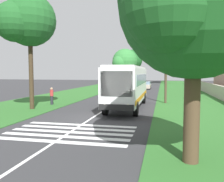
# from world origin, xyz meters

# --- Properties ---
(ground) EXTENTS (160.00, 160.00, 0.00)m
(ground) POSITION_xyz_m (0.00, 0.00, 0.00)
(ground) COLOR #333335
(grass_verge_left) EXTENTS (120.00, 8.00, 0.04)m
(grass_verge_left) POSITION_xyz_m (15.00, 8.20, 0.02)
(grass_verge_left) COLOR #2D6628
(grass_verge_left) RESTS_ON ground
(grass_verge_right) EXTENTS (120.00, 8.00, 0.04)m
(grass_verge_right) POSITION_xyz_m (15.00, -8.20, 0.02)
(grass_verge_right) COLOR #2D6628
(grass_verge_right) RESTS_ON ground
(centre_line) EXTENTS (110.00, 0.16, 0.01)m
(centre_line) POSITION_xyz_m (15.00, 0.00, 0.00)
(centre_line) COLOR silver
(centre_line) RESTS_ON ground
(coach_bus) EXTENTS (11.16, 2.62, 3.73)m
(coach_bus) POSITION_xyz_m (5.04, -1.80, 2.15)
(coach_bus) COLOR white
(coach_bus) RESTS_ON ground
(zebra_crossing) EXTENTS (4.05, 6.80, 0.01)m
(zebra_crossing) POSITION_xyz_m (-4.26, 0.00, 0.00)
(zebra_crossing) COLOR silver
(zebra_crossing) RESTS_ON ground
(trailing_car_0) EXTENTS (4.30, 1.78, 1.43)m
(trailing_car_0) POSITION_xyz_m (22.48, 1.64, 0.67)
(trailing_car_0) COLOR navy
(trailing_car_0) RESTS_ON ground
(trailing_car_1) EXTENTS (4.30, 1.78, 1.43)m
(trailing_car_1) POSITION_xyz_m (30.46, -1.67, 0.67)
(trailing_car_1) COLOR #B7A893
(trailing_car_1) RESTS_ON ground
(roadside_tree_left_0) EXTENTS (5.37, 4.53, 9.83)m
(roadside_tree_left_0) POSITION_xyz_m (2.41, 6.46, 7.50)
(roadside_tree_left_0) COLOR #3D2D1E
(roadside_tree_left_0) RESTS_ON grass_verge_left
(roadside_tree_left_1) EXTENTS (8.38, 6.71, 10.53)m
(roadside_tree_left_1) POSITION_xyz_m (61.62, 5.25, 7.01)
(roadside_tree_left_1) COLOR #3D2D1E
(roadside_tree_left_1) RESTS_ON grass_verge_left
(roadside_tree_left_2) EXTENTS (8.29, 7.29, 10.06)m
(roadside_tree_left_2) POSITION_xyz_m (53.18, 6.36, 6.28)
(roadside_tree_left_2) COLOR brown
(roadside_tree_left_2) RESTS_ON grass_verge_left
(roadside_tree_right_0) EXTENTS (5.67, 4.48, 7.56)m
(roadside_tree_right_0) POSITION_xyz_m (62.22, -5.62, 5.21)
(roadside_tree_right_0) COLOR #3D2D1E
(roadside_tree_right_0) RESTS_ON grass_verge_right
(roadside_tree_right_1) EXTENTS (6.19, 5.25, 8.18)m
(roadside_tree_right_1) POSITION_xyz_m (-7.30, -5.77, 5.45)
(roadside_tree_right_1) COLOR #4C3826
(roadside_tree_right_1) RESTS_ON grass_verge_right
(roadside_tree_right_2) EXTENTS (5.62, 4.58, 10.04)m
(roadside_tree_right_2) POSITION_xyz_m (53.55, -5.40, 7.61)
(roadside_tree_right_2) COLOR #4C3826
(roadside_tree_right_2) RESTS_ON grass_verge_right
(utility_pole) EXTENTS (0.24, 1.40, 7.05)m
(utility_pole) POSITION_xyz_m (9.05, -5.15, 3.70)
(utility_pole) COLOR #473828
(utility_pole) RESTS_ON grass_verge_right
(roadside_wall) EXTENTS (70.00, 0.40, 1.60)m
(roadside_wall) POSITION_xyz_m (20.00, -11.60, 0.84)
(roadside_wall) COLOR #B2A893
(roadside_wall) RESTS_ON grass_verge_right
(pedestrian) EXTENTS (0.34, 0.34, 1.69)m
(pedestrian) POSITION_xyz_m (5.45, 5.87, 0.91)
(pedestrian) COLOR #26262D
(pedestrian) RESTS_ON grass_verge_left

